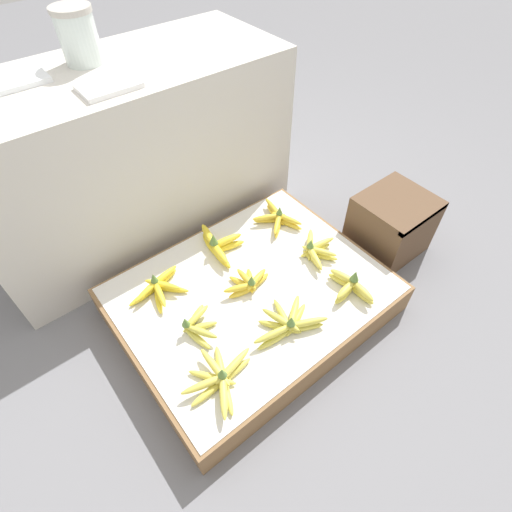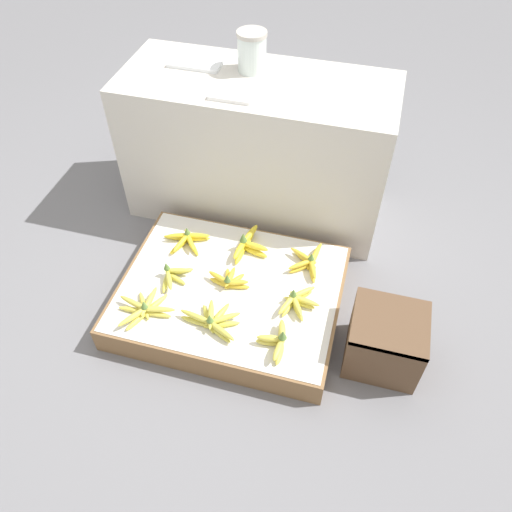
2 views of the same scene
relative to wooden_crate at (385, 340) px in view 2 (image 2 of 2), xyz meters
The scene contains 16 objects.
ground_plane 0.76m from the wooden_crate, behind, with size 10.00×10.00×0.00m, color slate.
display_platform 0.75m from the wooden_crate, behind, with size 1.05×0.82×0.15m.
back_vendor_table 1.22m from the wooden_crate, 132.90° to the left, with size 1.39×0.58×0.79m.
wooden_crate is the anchor object (origin of this frame).
banana_bunch_front_left 1.08m from the wooden_crate, behind, with size 0.28×0.26×0.09m.
banana_bunch_front_midleft 0.76m from the wooden_crate, behind, with size 0.29×0.22×0.10m.
banana_bunch_front_midright 0.47m from the wooden_crate, 161.99° to the right, with size 0.13×0.22×0.11m.
banana_bunch_middle_left 1.02m from the wooden_crate, behind, with size 0.14×0.19×0.09m.
banana_bunch_middle_midleft 0.76m from the wooden_crate, behind, with size 0.22×0.14×0.09m.
banana_bunch_middle_midright 0.42m from the wooden_crate, 168.13° to the left, with size 0.18×0.21×0.09m.
banana_bunch_back_left 1.09m from the wooden_crate, 162.48° to the left, with size 0.24×0.17×0.09m.
banana_bunch_back_midleft 0.81m from the wooden_crate, 153.43° to the left, with size 0.17×0.27×0.11m.
banana_bunch_back_midright 0.53m from the wooden_crate, 140.12° to the left, with size 0.17×0.25×0.09m.
glass_jar 1.50m from the wooden_crate, 131.83° to the left, with size 0.15×0.15×0.19m.
foam_tray_white 1.32m from the wooden_crate, 141.27° to the left, with size 0.20×0.14×0.02m.
foam_tray_dark 1.64m from the wooden_crate, 140.29° to the left, with size 0.27×0.16×0.02m.
Camera 2 is at (0.51, -1.41, 2.00)m, focal length 35.00 mm.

